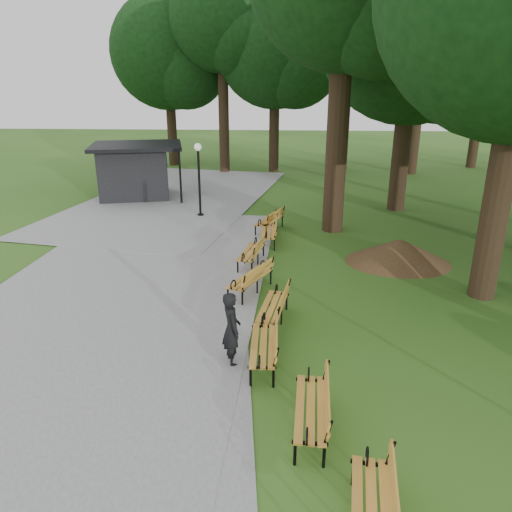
# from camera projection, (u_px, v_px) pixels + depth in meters

# --- Properties ---
(ground) EXTENTS (100.00, 100.00, 0.00)m
(ground) POSITION_uv_depth(u_px,v_px,m) (256.00, 345.00, 10.78)
(ground) COLOR #2D5C1A
(ground) RESTS_ON ground
(path) EXTENTS (12.00, 38.00, 0.06)m
(path) POSITION_uv_depth(u_px,v_px,m) (123.00, 286.00, 13.81)
(path) COLOR gray
(path) RESTS_ON ground
(person) EXTENTS (0.57, 0.68, 1.60)m
(person) POSITION_uv_depth(u_px,v_px,m) (232.00, 329.00, 9.85)
(person) COLOR black
(person) RESTS_ON ground
(kiosk) EXTENTS (5.01, 4.60, 2.67)m
(kiosk) POSITION_uv_depth(u_px,v_px,m) (134.00, 171.00, 24.04)
(kiosk) COLOR black
(kiosk) RESTS_ON ground
(lamp_post) EXTENTS (0.32, 0.32, 3.13)m
(lamp_post) POSITION_uv_depth(u_px,v_px,m) (199.00, 164.00, 20.29)
(lamp_post) COLOR black
(lamp_post) RESTS_ON ground
(dirt_mound) EXTENTS (2.82, 2.82, 0.79)m
(dirt_mound) POSITION_uv_depth(u_px,v_px,m) (399.00, 251.00, 15.58)
(dirt_mound) COLOR #47301C
(dirt_mound) RESTS_ON ground
(bench_0) EXTENTS (0.89, 1.97, 0.88)m
(bench_0) POSITION_uv_depth(u_px,v_px,m) (372.00, 510.00, 6.11)
(bench_0) COLOR #C7862E
(bench_0) RESTS_ON ground
(bench_1) EXTENTS (0.75, 1.93, 0.88)m
(bench_1) POSITION_uv_depth(u_px,v_px,m) (311.00, 408.00, 8.02)
(bench_1) COLOR #C7862E
(bench_1) RESTS_ON ground
(bench_2) EXTENTS (0.67, 1.91, 0.88)m
(bench_2) POSITION_uv_depth(u_px,v_px,m) (263.00, 345.00, 9.94)
(bench_2) COLOR #C7862E
(bench_2) RESTS_ON ground
(bench_3) EXTENTS (0.92, 1.97, 0.88)m
(bench_3) POSITION_uv_depth(u_px,v_px,m) (273.00, 307.00, 11.61)
(bench_3) COLOR #C7862E
(bench_3) RESTS_ON ground
(bench_4) EXTENTS (1.38, 1.99, 0.88)m
(bench_4) POSITION_uv_depth(u_px,v_px,m) (250.00, 278.00, 13.29)
(bench_4) COLOR #C7862E
(bench_4) RESTS_ON ground
(bench_5) EXTENTS (0.96, 1.98, 0.88)m
(bench_5) POSITION_uv_depth(u_px,v_px,m) (251.00, 252.00, 15.34)
(bench_5) COLOR #C7862E
(bench_5) RESTS_ON ground
(bench_6) EXTENTS (0.67, 1.91, 0.88)m
(bench_6) POSITION_uv_depth(u_px,v_px,m) (269.00, 231.00, 17.43)
(bench_6) COLOR #C7862E
(bench_6) RESTS_ON ground
(bench_7) EXTENTS (1.28, 2.00, 0.88)m
(bench_7) POSITION_uv_depth(u_px,v_px,m) (269.00, 220.00, 18.81)
(bench_7) COLOR #C7862E
(bench_7) RESTS_ON ground
(lawn_tree_4) EXTENTS (7.90, 7.90, 11.63)m
(lawn_tree_4) POSITION_uv_depth(u_px,v_px,m) (414.00, 26.00, 19.62)
(lawn_tree_4) COLOR black
(lawn_tree_4) RESTS_ON ground
(tree_backdrop) EXTENTS (35.84, 10.16, 16.54)m
(tree_backdrop) POSITION_uv_depth(u_px,v_px,m) (394.00, 33.00, 29.20)
(tree_backdrop) COLOR black
(tree_backdrop) RESTS_ON ground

